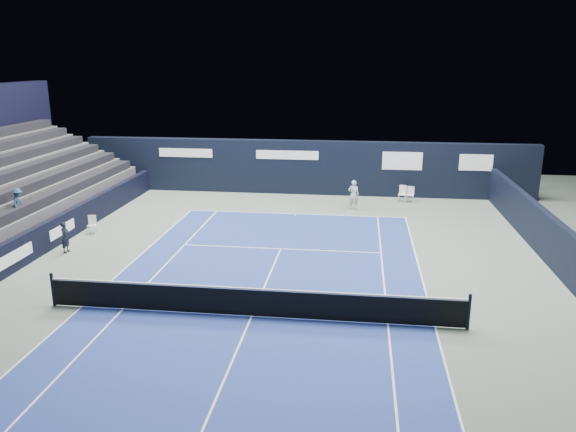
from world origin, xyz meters
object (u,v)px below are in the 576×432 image
folding_chair_back_a (403,191)px  tennis_player (353,195)px  folding_chair_back_b (410,193)px  tennis_net (251,301)px  line_judge_chair (92,223)px

folding_chair_back_a → tennis_player: tennis_player is taller
folding_chair_back_b → tennis_player: (-3.09, -1.94, 0.28)m
folding_chair_back_b → tennis_net: (-5.96, -15.20, 0.02)m
folding_chair_back_a → line_judge_chair: size_ratio=1.11×
folding_chair_back_b → tennis_player: 3.66m
line_judge_chair → folding_chair_back_a: bearing=15.4°
folding_chair_back_a → tennis_net: tennis_net is taller
folding_chair_back_a → line_judge_chair: bearing=-138.3°
folding_chair_back_b → tennis_net: size_ratio=0.07×
folding_chair_back_a → tennis_net: (-5.55, -15.27, -0.09)m
tennis_net → tennis_player: bearing=77.8°
folding_chair_back_a → tennis_player: bearing=-129.8°
folding_chair_back_b → tennis_player: tennis_player is taller
folding_chair_back_a → folding_chair_back_b: bearing=3.8°
folding_chair_back_b → folding_chair_back_a: bearing=-178.1°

